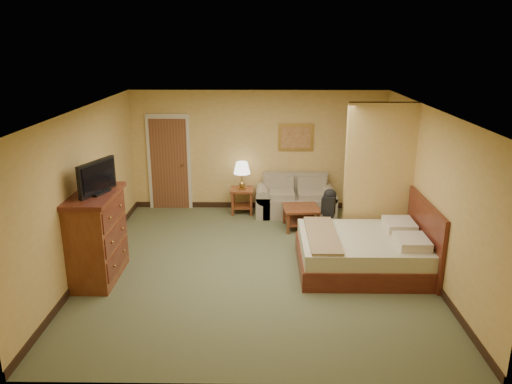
{
  "coord_description": "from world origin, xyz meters",
  "views": [
    {
      "loc": [
        0.1,
        -7.61,
        3.63
      ],
      "look_at": [
        -0.02,
        0.6,
        1.1
      ],
      "focal_mm": 35.0,
      "sensor_mm": 36.0,
      "label": 1
    }
  ],
  "objects_px": {
    "loveseat": "(295,202)",
    "dresser": "(96,236)",
    "bed": "(368,251)",
    "coffee_table": "(301,213)"
  },
  "relations": [
    {
      "from": "loveseat",
      "to": "dresser",
      "type": "height_order",
      "value": "dresser"
    },
    {
      "from": "bed",
      "to": "coffee_table",
      "type": "bearing_deg",
      "value": 117.55
    },
    {
      "from": "coffee_table",
      "to": "bed",
      "type": "distance_m",
      "value": 2.07
    },
    {
      "from": "coffee_table",
      "to": "dresser",
      "type": "relative_size",
      "value": 0.53
    },
    {
      "from": "loveseat",
      "to": "coffee_table",
      "type": "distance_m",
      "value": 0.84
    },
    {
      "from": "dresser",
      "to": "bed",
      "type": "distance_m",
      "value": 4.32
    },
    {
      "from": "dresser",
      "to": "bed",
      "type": "xyz_separation_m",
      "value": [
        4.29,
        0.38,
        -0.39
      ]
    },
    {
      "from": "loveseat",
      "to": "dresser",
      "type": "distance_m",
      "value": 4.5
    },
    {
      "from": "coffee_table",
      "to": "dresser",
      "type": "distance_m",
      "value": 4.02
    },
    {
      "from": "coffee_table",
      "to": "loveseat",
      "type": "bearing_deg",
      "value": 93.74
    }
  ]
}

